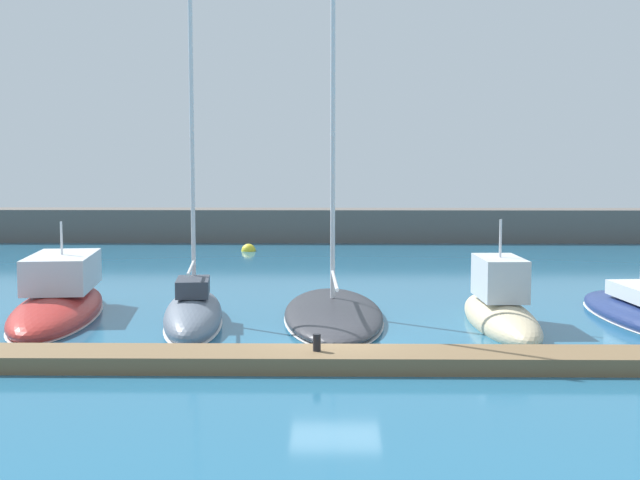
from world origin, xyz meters
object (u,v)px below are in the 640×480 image
Objects in this scene: sailboat_slate_second at (193,312)px; sailboat_charcoal_third at (333,309)px; motorboat_red_nearest at (59,301)px; motorboat_sand_fourth at (500,310)px; dock_bollard at (317,342)px; mooring_buoy_yellow at (249,251)px.

sailboat_slate_second is 4.62m from sailboat_charcoal_third.
sailboat_slate_second reaches higher than motorboat_red_nearest.
motorboat_red_nearest is 1.27× the size of motorboat_sand_fourth.
motorboat_sand_fourth is at bearing -96.73° from sailboat_slate_second.
sailboat_charcoal_third is 6.75m from dock_bollard.
motorboat_red_nearest is 20.62m from mooring_buoy_yellow.
motorboat_sand_fourth is at bearing 43.94° from dock_bollard.
motorboat_red_nearest is 20.94× the size of dock_bollard.
dock_bollard is (8.79, -6.96, 0.14)m from motorboat_red_nearest.
motorboat_sand_fourth reaches higher than motorboat_red_nearest.
motorboat_sand_fourth is 7.93m from dock_bollard.
motorboat_red_nearest is 0.46× the size of sailboat_charcoal_third.
sailboat_slate_second is 16.05× the size of mooring_buoy_yellow.
motorboat_red_nearest is at bearing -102.35° from mooring_buoy_yellow.
sailboat_slate_second is 30.43× the size of dock_bollard.
motorboat_red_nearest is 11.04× the size of mooring_buoy_yellow.
mooring_buoy_yellow is (-0.34, 21.53, -0.39)m from sailboat_slate_second.
motorboat_sand_fourth is at bearing -104.89° from sailboat_charcoal_third.
motorboat_red_nearest is 9.22m from sailboat_charcoal_third.
motorboat_sand_fourth is at bearing -102.58° from motorboat_red_nearest.
sailboat_slate_second is at bearing 125.96° from dock_bollard.
motorboat_sand_fourth is at bearing -64.95° from mooring_buoy_yellow.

